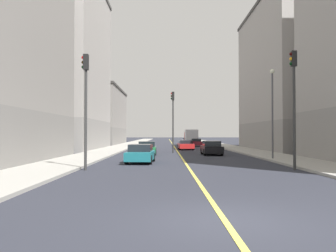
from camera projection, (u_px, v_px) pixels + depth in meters
The scene contains 18 objects.
ground_plane at pixel (224, 220), 8.66m from camera, with size 400.00×400.00×0.00m, color #292B35.
sidewalk_left at pixel (226, 146), 57.71m from camera, with size 3.85×168.00×0.15m, color #9E9B93.
sidewalk_right at pixel (123, 146), 57.59m from camera, with size 3.85×168.00×0.15m, color #9E9B93.
lane_center_stripe at pixel (174, 147), 57.65m from camera, with size 0.16×154.00×0.01m, color #E5D14C.
building_left_mid at pixel (297, 77), 46.44m from camera, with size 11.10×21.55×18.89m.
building_right_midblock at pixel (59, 66), 47.90m from camera, with size 11.10×19.25×22.37m.
building_right_distant at pixel (93, 117), 70.18m from camera, with size 11.10×21.46×10.95m.
traffic_light_left_near at pixel (294, 94), 20.68m from camera, with size 0.40×0.32×6.90m.
traffic_light_right_near at pixel (86, 96), 20.59m from camera, with size 0.40×0.32×6.68m.
traffic_light_median_far at pixel (173, 114), 39.11m from camera, with size 0.40×0.32×6.69m.
street_lamp_left_near at pixel (272, 104), 28.21m from camera, with size 0.36×0.36×7.07m.
car_red at pixel (186, 145), 46.92m from camera, with size 2.04×4.58×1.25m.
car_green at pixel (147, 148), 35.58m from camera, with size 1.88×3.93×1.33m.
car_teal at pixel (141, 154), 25.71m from camera, with size 2.00×4.32×1.33m.
car_maroon at pixel (196, 143), 59.22m from camera, with size 1.84×4.00×1.30m.
car_white at pixel (187, 141), 77.26m from camera, with size 2.02×4.41×1.25m.
car_black at pixel (211, 148), 35.42m from camera, with size 1.87×4.30×1.38m.
box_truck at pixel (191, 137), 69.01m from camera, with size 2.35×6.88×2.88m.
Camera 1 is at (-1.42, -8.70, 2.09)m, focal length 38.26 mm.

